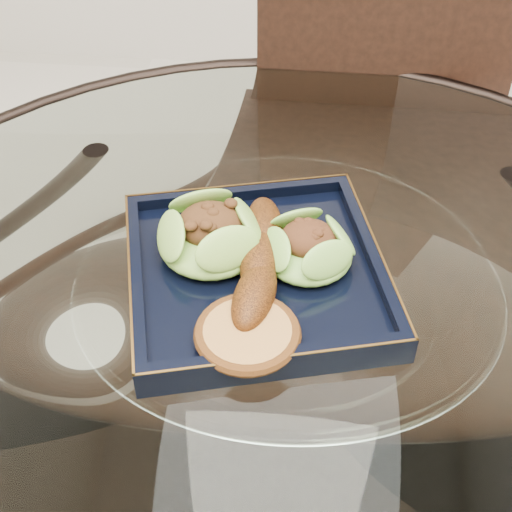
# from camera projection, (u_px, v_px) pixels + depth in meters

# --- Properties ---
(dining_table) EXTENTS (1.13, 1.13, 0.77)m
(dining_table) POSITION_uv_depth(u_px,v_px,m) (282.00, 405.00, 0.86)
(dining_table) COLOR white
(dining_table) RESTS_ON ground
(dining_chair) EXTENTS (0.43, 0.43, 0.97)m
(dining_chair) POSITION_uv_depth(u_px,v_px,m) (368.00, 222.00, 1.20)
(dining_chair) COLOR black
(dining_chair) RESTS_ON ground
(navy_plate) EXTENTS (0.33, 0.33, 0.02)m
(navy_plate) POSITION_uv_depth(u_px,v_px,m) (256.00, 276.00, 0.77)
(navy_plate) COLOR black
(navy_plate) RESTS_ON dining_table
(lettuce_wrap_left) EXTENTS (0.12, 0.12, 0.04)m
(lettuce_wrap_left) POSITION_uv_depth(u_px,v_px,m) (211.00, 238.00, 0.77)
(lettuce_wrap_left) COLOR olive
(lettuce_wrap_left) RESTS_ON navy_plate
(lettuce_wrap_right) EXTENTS (0.10, 0.10, 0.03)m
(lettuce_wrap_right) POSITION_uv_depth(u_px,v_px,m) (308.00, 250.00, 0.76)
(lettuce_wrap_right) COLOR #54932A
(lettuce_wrap_right) RESTS_ON navy_plate
(roasted_plantain) EXTENTS (0.04, 0.19, 0.04)m
(roasted_plantain) POSITION_uv_depth(u_px,v_px,m) (260.00, 259.00, 0.75)
(roasted_plantain) COLOR #642D0A
(roasted_plantain) RESTS_ON navy_plate
(crumb_patty) EXTENTS (0.10, 0.10, 0.02)m
(crumb_patty) POSITION_uv_depth(u_px,v_px,m) (247.00, 335.00, 0.69)
(crumb_patty) COLOR #AF733A
(crumb_patty) RESTS_ON navy_plate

